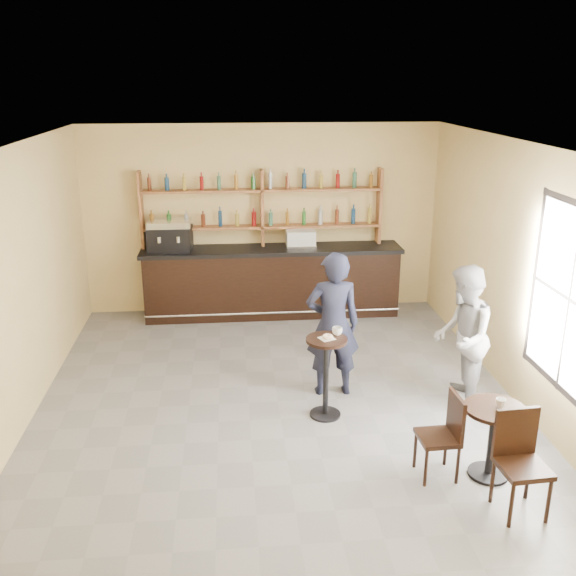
{
  "coord_description": "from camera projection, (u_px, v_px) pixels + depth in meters",
  "views": [
    {
      "loc": [
        -0.54,
        -7.25,
        3.95
      ],
      "look_at": [
        0.2,
        0.8,
        1.25
      ],
      "focal_mm": 40.0,
      "sensor_mm": 36.0,
      "label": 1
    }
  ],
  "objects": [
    {
      "name": "floor",
      "position": [
        278.0,
        401.0,
        8.15
      ],
      "size": [
        7.0,
        7.0,
        0.0
      ],
      "primitive_type": "plane",
      "color": "slate",
      "rests_on": "ground"
    },
    {
      "name": "pedestal_table",
      "position": [
        326.0,
        378.0,
        7.66
      ],
      "size": [
        0.63,
        0.63,
        1.01
      ],
      "primitive_type": null,
      "rotation": [
        0.0,
        0.0,
        0.35
      ],
      "color": "black",
      "rests_on": "floor"
    },
    {
      "name": "patron_second",
      "position": [
        462.0,
        337.0,
        7.83
      ],
      "size": [
        0.95,
        1.06,
        1.8
      ],
      "primitive_type": "imported",
      "rotation": [
        0.0,
        0.0,
        -1.94
      ],
      "color": "gray",
      "rests_on": "floor"
    },
    {
      "name": "window_frame",
      "position": [
        569.0,
        300.0,
        6.73
      ],
      "size": [
        0.04,
        1.7,
        2.1
      ],
      "primitive_type": null,
      "color": "black",
      "rests_on": "wall_right"
    },
    {
      "name": "espresso_machine",
      "position": [
        170.0,
        235.0,
        10.54
      ],
      "size": [
        0.74,
        0.51,
        0.5
      ],
      "primitive_type": null,
      "rotation": [
        0.0,
        0.0,
        -0.09
      ],
      "color": "black",
      "rests_on": "bar_counter"
    },
    {
      "name": "napkin",
      "position": [
        327.0,
        338.0,
        7.5
      ],
      "size": [
        0.22,
        0.22,
        0.0
      ],
      "primitive_type": "cube",
      "rotation": [
        0.0,
        0.0,
        0.42
      ],
      "color": "white",
      "rests_on": "pedestal_table"
    },
    {
      "name": "cup_cafe",
      "position": [
        501.0,
        403.0,
        6.4
      ],
      "size": [
        0.12,
        0.12,
        0.09
      ],
      "primitive_type": "imported",
      "rotation": [
        0.0,
        0.0,
        -0.25
      ],
      "color": "white",
      "rests_on": "cafe_table"
    },
    {
      "name": "ceiling",
      "position": [
        277.0,
        145.0,
        7.13
      ],
      "size": [
        7.0,
        7.0,
        0.0
      ],
      "primitive_type": "plane",
      "rotation": [
        3.14,
        0.0,
        0.0
      ],
      "color": "white",
      "rests_on": "wall_back"
    },
    {
      "name": "wall_right",
      "position": [
        520.0,
        275.0,
        7.9
      ],
      "size": [
        0.0,
        7.0,
        7.0
      ],
      "primitive_type": "plane",
      "rotation": [
        1.57,
        0.0,
        -1.57
      ],
      "color": "#E9C984",
      "rests_on": "floor"
    },
    {
      "name": "wall_left",
      "position": [
        18.0,
        289.0,
        7.38
      ],
      "size": [
        0.0,
        7.0,
        7.0
      ],
      "primitive_type": "plane",
      "rotation": [
        1.57,
        0.0,
        1.57
      ],
      "color": "#E9C984",
      "rests_on": "floor"
    },
    {
      "name": "wall_back",
      "position": [
        262.0,
        219.0,
        10.95
      ],
      "size": [
        7.0,
        0.0,
        7.0
      ],
      "primitive_type": "plane",
      "rotation": [
        1.57,
        0.0,
        0.0
      ],
      "color": "#E9C984",
      "rests_on": "floor"
    },
    {
      "name": "window_pane",
      "position": [
        570.0,
        300.0,
        6.74
      ],
      "size": [
        0.0,
        2.0,
        2.0
      ],
      "primitive_type": "plane",
      "rotation": [
        1.57,
        0.0,
        -1.57
      ],
      "color": "white",
      "rests_on": "wall_right"
    },
    {
      "name": "chair_south",
      "position": [
        523.0,
        466.0,
        5.93
      ],
      "size": [
        0.46,
        0.46,
        1.0
      ],
      "primitive_type": null,
      "rotation": [
        0.0,
        0.0,
        0.08
      ],
      "color": "black",
      "rests_on": "floor"
    },
    {
      "name": "shelf_unit",
      "position": [
        262.0,
        209.0,
        10.76
      ],
      "size": [
        4.0,
        0.26,
        1.4
      ],
      "primitive_type": null,
      "color": "brown",
      "rests_on": "wall_back"
    },
    {
      "name": "donut",
      "position": [
        328.0,
        337.0,
        7.48
      ],
      "size": [
        0.15,
        0.15,
        0.05
      ],
      "primitive_type": "torus",
      "rotation": [
        0.0,
        0.0,
        -0.23
      ],
      "color": "#D9934F",
      "rests_on": "napkin"
    },
    {
      "name": "man_main",
      "position": [
        333.0,
        324.0,
        8.1
      ],
      "size": [
        0.69,
        0.46,
        1.9
      ],
      "primitive_type": "imported",
      "rotation": [
        0.0,
        0.0,
        3.15
      ],
      "color": "black",
      "rests_on": "floor"
    },
    {
      "name": "liquor_bottles",
      "position": [
        262.0,
        199.0,
        10.7
      ],
      "size": [
        3.68,
        0.1,
        1.0
      ],
      "primitive_type": null,
      "color": "#8C5919",
      "rests_on": "shelf_unit"
    },
    {
      "name": "cafe_table",
      "position": [
        491.0,
        442.0,
        6.53
      ],
      "size": [
        0.72,
        0.72,
        0.79
      ],
      "primitive_type": null,
      "rotation": [
        0.0,
        0.0,
        0.18
      ],
      "color": "black",
      "rests_on": "floor"
    },
    {
      "name": "cup_pedestal",
      "position": [
        337.0,
        331.0,
        7.59
      ],
      "size": [
        0.14,
        0.14,
        0.1
      ],
      "primitive_type": "imported",
      "rotation": [
        0.0,
        0.0,
        0.17
      ],
      "color": "white",
      "rests_on": "pedestal_table"
    },
    {
      "name": "wall_front",
      "position": [
        317.0,
        440.0,
        4.33
      ],
      "size": [
        7.0,
        0.0,
        7.0
      ],
      "primitive_type": "plane",
      "rotation": [
        -1.57,
        0.0,
        0.0
      ],
      "color": "#E9C984",
      "rests_on": "floor"
    },
    {
      "name": "bar_counter",
      "position": [
        272.0,
        281.0,
        10.95
      ],
      "size": [
        4.37,
        0.85,
        1.18
      ],
      "primitive_type": null,
      "color": "black",
      "rests_on": "floor"
    },
    {
      "name": "chair_west",
      "position": [
        438.0,
        437.0,
        6.51
      ],
      "size": [
        0.41,
        0.41,
        0.91
      ],
      "primitive_type": null,
      "rotation": [
        0.0,
        0.0,
        -1.53
      ],
      "color": "black",
      "rests_on": "floor"
    },
    {
      "name": "pastry_case",
      "position": [
        300.0,
        239.0,
        10.76
      ],
      "size": [
        0.5,
        0.4,
        0.3
      ],
      "primitive_type": null,
      "rotation": [
        0.0,
        0.0,
        -0.01
      ],
      "color": "silver",
      "rests_on": "bar_counter"
    }
  ]
}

